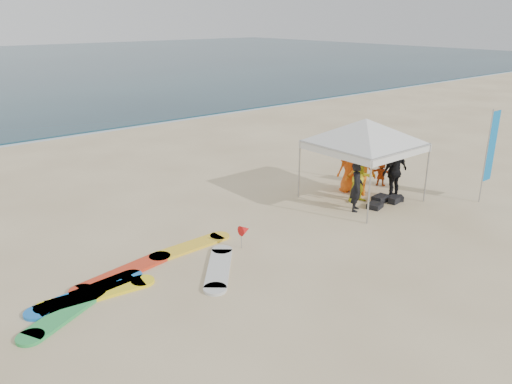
{
  "coord_description": "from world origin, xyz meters",
  "views": [
    {
      "loc": [
        -8.49,
        -7.61,
        5.9
      ],
      "look_at": [
        -0.18,
        2.6,
        1.2
      ],
      "focal_mm": 35.0,
      "sensor_mm": 36.0,
      "label": 1
    }
  ],
  "objects_px": {
    "person_black_b": "(395,171)",
    "person_orange_b": "(349,167)",
    "person_orange_a": "(361,171)",
    "person_yellow": "(361,178)",
    "canopy_tent": "(366,119)",
    "surfboard_spread": "(133,280)",
    "person_seated": "(381,173)",
    "feather_flag": "(491,148)",
    "person_black_a": "(357,187)",
    "marker_pennant": "(245,230)"
  },
  "relations": [
    {
      "from": "person_black_b",
      "to": "surfboard_spread",
      "type": "relative_size",
      "value": 0.33
    },
    {
      "from": "canopy_tent",
      "to": "feather_flag",
      "type": "height_order",
      "value": "canopy_tent"
    },
    {
      "from": "person_seated",
      "to": "canopy_tent",
      "type": "distance_m",
      "value": 2.89
    },
    {
      "from": "person_orange_a",
      "to": "person_yellow",
      "type": "bearing_deg",
      "value": 66.28
    },
    {
      "from": "person_yellow",
      "to": "canopy_tent",
      "type": "height_order",
      "value": "canopy_tent"
    },
    {
      "from": "canopy_tent",
      "to": "surfboard_spread",
      "type": "height_order",
      "value": "canopy_tent"
    },
    {
      "from": "feather_flag",
      "to": "canopy_tent",
      "type": "bearing_deg",
      "value": 139.17
    },
    {
      "from": "person_black_b",
      "to": "person_yellow",
      "type": "bearing_deg",
      "value": -18.06
    },
    {
      "from": "person_seated",
      "to": "feather_flag",
      "type": "bearing_deg",
      "value": 176.99
    },
    {
      "from": "person_orange_b",
      "to": "marker_pennant",
      "type": "distance_m",
      "value": 5.75
    },
    {
      "from": "person_orange_a",
      "to": "surfboard_spread",
      "type": "relative_size",
      "value": 0.3
    },
    {
      "from": "person_yellow",
      "to": "marker_pennant",
      "type": "distance_m",
      "value": 5.11
    },
    {
      "from": "feather_flag",
      "to": "person_seated",
      "type": "bearing_deg",
      "value": 113.89
    },
    {
      "from": "person_black_a",
      "to": "marker_pennant",
      "type": "bearing_deg",
      "value": 144.17
    },
    {
      "from": "person_black_b",
      "to": "person_black_a",
      "type": "bearing_deg",
      "value": 3.35
    },
    {
      "from": "person_orange_a",
      "to": "person_orange_b",
      "type": "relative_size",
      "value": 0.94
    },
    {
      "from": "marker_pennant",
      "to": "surfboard_spread",
      "type": "distance_m",
      "value": 3.2
    },
    {
      "from": "person_orange_a",
      "to": "canopy_tent",
      "type": "relative_size",
      "value": 0.41
    },
    {
      "from": "person_orange_b",
      "to": "feather_flag",
      "type": "height_order",
      "value": "feather_flag"
    },
    {
      "from": "person_black_b",
      "to": "canopy_tent",
      "type": "bearing_deg",
      "value": -27.92
    },
    {
      "from": "person_black_b",
      "to": "feather_flag",
      "type": "distance_m",
      "value": 3.11
    },
    {
      "from": "canopy_tent",
      "to": "marker_pennant",
      "type": "xyz_separation_m",
      "value": [
        -5.29,
        -0.43,
        -2.25
      ]
    },
    {
      "from": "person_black_a",
      "to": "person_seated",
      "type": "height_order",
      "value": "person_black_a"
    },
    {
      "from": "feather_flag",
      "to": "person_black_b",
      "type": "bearing_deg",
      "value": 136.15
    },
    {
      "from": "person_black_a",
      "to": "person_orange_a",
      "type": "relative_size",
      "value": 0.93
    },
    {
      "from": "person_seated",
      "to": "canopy_tent",
      "type": "bearing_deg",
      "value": 78.81
    },
    {
      "from": "person_seated",
      "to": "person_black_b",
      "type": "bearing_deg",
      "value": 118.11
    },
    {
      "from": "person_yellow",
      "to": "person_orange_b",
      "type": "xyz_separation_m",
      "value": [
        0.5,
        0.94,
        0.09
      ]
    },
    {
      "from": "person_yellow",
      "to": "person_orange_a",
      "type": "distance_m",
      "value": 0.66
    },
    {
      "from": "person_black_b",
      "to": "feather_flag",
      "type": "height_order",
      "value": "feather_flag"
    },
    {
      "from": "person_orange_a",
      "to": "person_seated",
      "type": "xyz_separation_m",
      "value": [
        1.38,
        0.19,
        -0.39
      ]
    },
    {
      "from": "feather_flag",
      "to": "marker_pennant",
      "type": "distance_m",
      "value": 8.78
    },
    {
      "from": "canopy_tent",
      "to": "person_yellow",
      "type": "bearing_deg",
      "value": -147.18
    },
    {
      "from": "person_black_a",
      "to": "person_orange_b",
      "type": "bearing_deg",
      "value": 13.77
    },
    {
      "from": "person_orange_b",
      "to": "marker_pennant",
      "type": "height_order",
      "value": "person_orange_b"
    },
    {
      "from": "person_orange_a",
      "to": "person_black_b",
      "type": "distance_m",
      "value": 1.09
    },
    {
      "from": "person_black_a",
      "to": "person_yellow",
      "type": "xyz_separation_m",
      "value": [
        0.73,
        0.43,
        0.02
      ]
    },
    {
      "from": "person_orange_a",
      "to": "person_black_a",
      "type": "bearing_deg",
      "value": 61.79
    },
    {
      "from": "person_black_b",
      "to": "surfboard_spread",
      "type": "xyz_separation_m",
      "value": [
        -9.39,
        0.39,
        -0.91
      ]
    },
    {
      "from": "person_orange_a",
      "to": "person_orange_b",
      "type": "bearing_deg",
      "value": -60.82
    },
    {
      "from": "person_orange_a",
      "to": "person_orange_b",
      "type": "xyz_separation_m",
      "value": [
        -0.01,
        0.53,
        0.06
      ]
    },
    {
      "from": "person_yellow",
      "to": "person_seated",
      "type": "xyz_separation_m",
      "value": [
        1.89,
        0.6,
        -0.36
      ]
    },
    {
      "from": "person_seated",
      "to": "marker_pennant",
      "type": "distance_m",
      "value": 7.05
    },
    {
      "from": "person_seated",
      "to": "feather_flag",
      "type": "height_order",
      "value": "feather_flag"
    },
    {
      "from": "marker_pennant",
      "to": "person_black_a",
      "type": "bearing_deg",
      "value": -1.62
    },
    {
      "from": "person_seated",
      "to": "person_black_a",
      "type": "bearing_deg",
      "value": 84.62
    },
    {
      "from": "person_black_b",
      "to": "person_orange_b",
      "type": "relative_size",
      "value": 1.04
    },
    {
      "from": "canopy_tent",
      "to": "surfboard_spread",
      "type": "relative_size",
      "value": 0.74
    },
    {
      "from": "person_black_a",
      "to": "canopy_tent",
      "type": "relative_size",
      "value": 0.38
    },
    {
      "from": "person_black_a",
      "to": "canopy_tent",
      "type": "xyz_separation_m",
      "value": [
        0.93,
        0.56,
        1.95
      ]
    }
  ]
}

